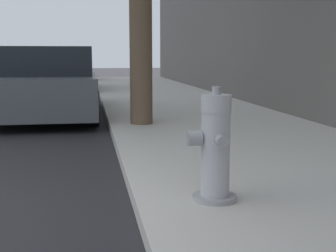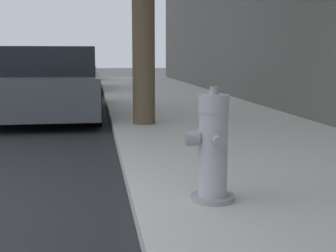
% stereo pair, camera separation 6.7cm
% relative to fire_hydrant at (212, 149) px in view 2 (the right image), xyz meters
% --- Properties ---
extents(fire_hydrant, '(0.37, 0.38, 0.84)m').
position_rel_fire_hydrant_xyz_m(fire_hydrant, '(0.00, 0.00, 0.00)').
color(fire_hydrant, '#97979C').
rests_on(fire_hydrant, sidewalk_slab).
extents(parked_car_near, '(1.87, 4.22, 1.32)m').
position_rel_fire_hydrant_xyz_m(parked_car_near, '(-1.66, 5.87, 0.14)').
color(parked_car_near, '#4C5156').
rests_on(parked_car_near, ground_plane).
extents(parked_car_mid, '(1.82, 3.85, 1.28)m').
position_rel_fire_hydrant_xyz_m(parked_car_mid, '(-1.66, 12.01, 0.12)').
color(parked_car_mid, black).
rests_on(parked_car_mid, ground_plane).
extents(parked_car_far, '(1.73, 4.07, 1.35)m').
position_rel_fire_hydrant_xyz_m(parked_car_far, '(-1.66, 18.20, 0.15)').
color(parked_car_far, '#B7B7BC').
rests_on(parked_car_far, ground_plane).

